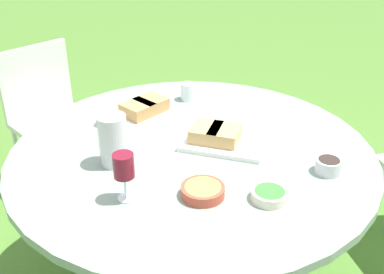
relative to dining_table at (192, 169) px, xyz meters
The scene contains 10 objects.
dining_table is the anchor object (origin of this frame).
chair_far_back 1.25m from the dining_table, 57.80° to the right, with size 0.60×0.59×0.89m.
water_pitcher 0.37m from the dining_table, ahead, with size 0.12×0.11×0.20m.
wine_glass 0.47m from the dining_table, 44.51° to the left, with size 0.07×0.07×0.18m.
platter_bread_main 0.17m from the dining_table, 169.70° to the right, with size 0.40×0.35×0.08m.
platter_charcuterie 0.40m from the dining_table, 63.47° to the right, with size 0.40×0.37×0.08m.
bowl_fries 0.34m from the dining_table, 85.21° to the left, with size 0.15×0.15×0.04m.
bowl_salad 0.45m from the dining_table, 116.56° to the left, with size 0.13×0.13×0.04m.
bowl_olives 0.55m from the dining_table, 150.35° to the left, with size 0.10×0.10×0.06m.
cup_water_near 0.52m from the dining_table, 99.07° to the right, with size 0.07×0.07×0.09m.
Camera 1 is at (0.34, 1.67, 1.76)m, focal length 45.00 mm.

